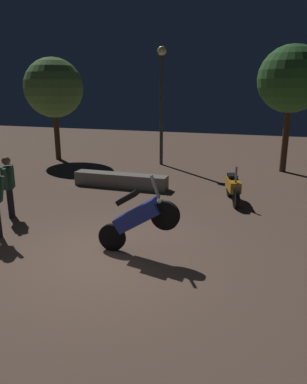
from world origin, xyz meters
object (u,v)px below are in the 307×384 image
streetlamp_near (162,91)px  person_rider_beside (8,182)px  motorcycle_blue_foreground (137,218)px  motorcycle_orange_parked_left (233,187)px

streetlamp_near → person_rider_beside: bearing=-103.3°
person_rider_beside → streetlamp_near: size_ratio=0.33×
motorcycle_blue_foreground → streetlamp_near: 8.98m
motorcycle_orange_parked_left → person_rider_beside: size_ratio=1.05×
motorcycle_blue_foreground → motorcycle_orange_parked_left: (1.41, 4.04, -0.31)m
motorcycle_orange_parked_left → streetlamp_near: size_ratio=0.34×
motorcycle_blue_foreground → person_rider_beside: (-3.79, 1.04, 0.17)m
streetlamp_near → motorcycle_blue_foreground: bearing=-76.4°
motorcycle_orange_parked_left → motorcycle_blue_foreground: bearing=-34.8°
motorcycle_orange_parked_left → person_rider_beside: (-5.20, -3.00, 0.48)m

